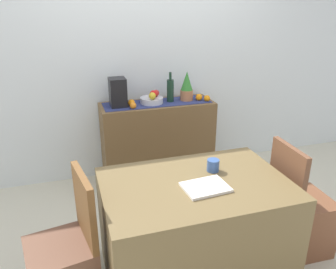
{
  "coord_description": "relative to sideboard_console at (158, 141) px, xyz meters",
  "views": [
    {
      "loc": [
        -0.81,
        -2.31,
        1.84
      ],
      "look_at": [
        0.02,
        0.35,
        0.73
      ],
      "focal_mm": 35.85,
      "sensor_mm": 36.0,
      "label": 1
    }
  ],
  "objects": [
    {
      "name": "table_runner",
      "position": [
        -0.0,
        0.0,
        0.43
      ],
      "size": [
        1.11,
        0.32,
        0.01
      ],
      "primitive_type": "cube",
      "color": "navy",
      "rests_on": "sideboard_console"
    },
    {
      "name": "orange_loose_near_bowl",
      "position": [
        -0.28,
        -0.04,
        0.47
      ],
      "size": [
        0.07,
        0.07,
        0.07
      ],
      "primitive_type": "sphere",
      "color": "orange",
      "rests_on": "sideboard_console"
    },
    {
      "name": "apple_right",
      "position": [
        -0.04,
        -0.01,
        0.53
      ],
      "size": [
        0.07,
        0.07,
        0.07
      ],
      "primitive_type": "sphere",
      "color": "red",
      "rests_on": "fruit_bowl"
    },
    {
      "name": "orange_loose_end",
      "position": [
        -0.28,
        -0.12,
        0.46
      ],
      "size": [
        0.07,
        0.07,
        0.07
      ],
      "primitive_type": "sphere",
      "color": "orange",
      "rests_on": "sideboard_console"
    },
    {
      "name": "open_book",
      "position": [
        -0.11,
        -1.54,
        0.32
      ],
      "size": [
        0.3,
        0.23,
        0.02
      ],
      "primitive_type": "cube",
      "rotation": [
        0.0,
        0.0,
        0.08
      ],
      "color": "white",
      "rests_on": "dining_table"
    },
    {
      "name": "sideboard_console",
      "position": [
        0.0,
        0.0,
        0.0
      ],
      "size": [
        1.18,
        0.42,
        0.86
      ],
      "primitive_type": "cube",
      "color": "brown",
      "rests_on": "ground"
    },
    {
      "name": "coffee_maker",
      "position": [
        -0.4,
        0.0,
        0.57
      ],
      "size": [
        0.16,
        0.18,
        0.29
      ],
      "primitive_type": "cube",
      "color": "black",
      "rests_on": "sideboard_console"
    },
    {
      "name": "wine_bottle",
      "position": [
        0.14,
        0.0,
        0.55
      ],
      "size": [
        0.07,
        0.07,
        0.31
      ],
      "color": "#163122",
      "rests_on": "sideboard_console"
    },
    {
      "name": "chair_by_corner",
      "position": [
        0.73,
        -1.46,
        -0.16
      ],
      "size": [
        0.42,
        0.42,
        0.9
      ],
      "color": "brown",
      "rests_on": "ground"
    },
    {
      "name": "fruit_bowl",
      "position": [
        -0.06,
        0.0,
        0.47
      ],
      "size": [
        0.24,
        0.24,
        0.06
      ],
      "primitive_type": "cylinder",
      "color": "silver",
      "rests_on": "table_runner"
    },
    {
      "name": "ground_plane",
      "position": [
        -0.08,
        -0.92,
        -0.44
      ],
      "size": [
        6.4,
        6.4,
        0.02
      ],
      "primitive_type": "cube",
      "color": "beige",
      "rests_on": "ground"
    },
    {
      "name": "room_wall_rear",
      "position": [
        -0.08,
        0.26,
        0.92
      ],
      "size": [
        6.4,
        0.06,
        2.7
      ],
      "primitive_type": "cube",
      "color": "silver",
      "rests_on": "ground"
    },
    {
      "name": "orange_loose_far",
      "position": [
        0.52,
        -0.1,
        0.46
      ],
      "size": [
        0.07,
        0.07,
        0.07
      ],
      "primitive_type": "sphere",
      "color": "orange",
      "rests_on": "sideboard_console"
    },
    {
      "name": "chair_near_window",
      "position": [
        -1.02,
        -1.45,
        -0.16
      ],
      "size": [
        0.46,
        0.46,
        0.9
      ],
      "color": "brown",
      "rests_on": "ground"
    },
    {
      "name": "coffee_cup",
      "position": [
        0.03,
        -1.34,
        0.35
      ],
      "size": [
        0.08,
        0.08,
        0.09
      ],
      "primitive_type": "cylinder",
      "color": "#345491",
      "rests_on": "dining_table"
    },
    {
      "name": "dining_table",
      "position": [
        -0.14,
        -1.46,
        -0.06
      ],
      "size": [
        1.22,
        0.82,
        0.74
      ],
      "primitive_type": "cube",
      "color": "brown",
      "rests_on": "ground"
    },
    {
      "name": "apple_front",
      "position": [
        -0.0,
        0.04,
        0.53
      ],
      "size": [
        0.07,
        0.07,
        0.07
      ],
      "primitive_type": "sphere",
      "color": "red",
      "rests_on": "fruit_bowl"
    },
    {
      "name": "potted_plant",
      "position": [
        0.32,
        0.0,
        0.58
      ],
      "size": [
        0.13,
        0.13,
        0.31
      ],
      "color": "#AE6E46",
      "rests_on": "sideboard_console"
    },
    {
      "name": "apple_upper",
      "position": [
        -0.07,
        -0.08,
        0.53
      ],
      "size": [
        0.07,
        0.07,
        0.07
      ],
      "primitive_type": "sphere",
      "color": "gold",
      "rests_on": "fruit_bowl"
    },
    {
      "name": "orange_loose_mid",
      "position": [
        0.45,
        -0.04,
        0.47
      ],
      "size": [
        0.07,
        0.07,
        0.07
      ],
      "primitive_type": "sphere",
      "color": "orange",
      "rests_on": "sideboard_console"
    }
  ]
}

